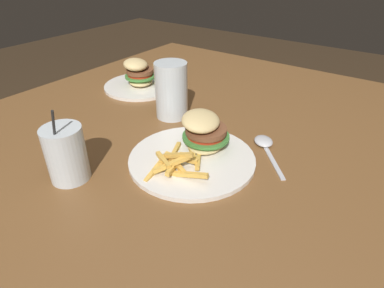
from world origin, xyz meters
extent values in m
cube|color=brown|center=(0.00, 0.00, 0.71)|extent=(1.43, 1.11, 0.03)
cylinder|color=brown|center=(0.64, -0.49, 0.35)|extent=(0.07, 0.07, 0.69)
cylinder|color=brown|center=(0.64, 0.49, 0.35)|extent=(0.07, 0.07, 0.69)
cylinder|color=white|center=(-0.06, -0.13, 0.73)|extent=(0.28, 0.28, 0.01)
ellipsoid|color=#E0C17F|center=(-0.01, -0.13, 0.75)|extent=(0.12, 0.11, 0.02)
cylinder|color=#428438|center=(-0.01, -0.13, 0.76)|extent=(0.13, 0.13, 0.01)
cylinder|color=red|center=(-0.01, -0.13, 0.77)|extent=(0.11, 0.11, 0.01)
cylinder|color=brown|center=(-0.01, -0.13, 0.78)|extent=(0.12, 0.12, 0.01)
ellipsoid|color=#E0C17F|center=(-0.01, -0.12, 0.80)|extent=(0.12, 0.11, 0.04)
cube|color=gold|center=(-0.12, -0.13, 0.75)|extent=(0.03, 0.06, 0.02)
cube|color=gold|center=(-0.14, -0.13, 0.76)|extent=(0.06, 0.06, 0.03)
cube|color=gold|center=(-0.10, -0.13, 0.75)|extent=(0.03, 0.06, 0.02)
cube|color=gold|center=(-0.07, -0.14, 0.74)|extent=(0.05, 0.06, 0.02)
cube|color=gold|center=(-0.13, -0.17, 0.74)|extent=(0.03, 0.08, 0.02)
cube|color=gold|center=(-0.14, -0.10, 0.74)|extent=(0.09, 0.02, 0.03)
cube|color=gold|center=(-0.07, -0.15, 0.74)|extent=(0.07, 0.05, 0.02)
cube|color=gold|center=(-0.13, -0.11, 0.76)|extent=(0.03, 0.06, 0.01)
cube|color=gold|center=(-0.12, -0.13, 0.75)|extent=(0.08, 0.03, 0.01)
cube|color=gold|center=(-0.12, -0.13, 0.77)|extent=(0.02, 0.07, 0.03)
cube|color=gold|center=(-0.12, -0.09, 0.74)|extent=(0.06, 0.03, 0.02)
cube|color=gold|center=(-0.08, -0.09, 0.74)|extent=(0.08, 0.04, 0.01)
cylinder|color=silver|center=(0.09, 0.05, 0.80)|extent=(0.09, 0.09, 0.15)
cylinder|color=gold|center=(0.09, 0.05, 0.79)|extent=(0.08, 0.08, 0.14)
cylinder|color=silver|center=(-0.26, 0.04, 0.78)|extent=(0.08, 0.08, 0.12)
cylinder|color=orange|center=(-0.26, 0.04, 0.76)|extent=(0.07, 0.07, 0.08)
cylinder|color=black|center=(-0.28, 0.03, 0.81)|extent=(0.01, 0.03, 0.16)
ellipsoid|color=silver|center=(0.10, -0.23, 0.73)|extent=(0.07, 0.07, 0.02)
cube|color=silver|center=(0.03, -0.28, 0.72)|extent=(0.10, 0.09, 0.00)
cylinder|color=white|center=(0.19, 0.27, 0.73)|extent=(0.25, 0.25, 0.01)
ellipsoid|color=#E0C17F|center=(0.19, 0.27, 0.75)|extent=(0.12, 0.12, 0.03)
cylinder|color=#428438|center=(0.19, 0.27, 0.76)|extent=(0.14, 0.14, 0.01)
cylinder|color=red|center=(0.19, 0.27, 0.77)|extent=(0.12, 0.12, 0.01)
cylinder|color=brown|center=(0.19, 0.27, 0.78)|extent=(0.13, 0.13, 0.01)
ellipsoid|color=#E0C17F|center=(0.18, 0.28, 0.80)|extent=(0.13, 0.12, 0.04)
camera|label=1|loc=(-0.54, -0.47, 1.13)|focal=30.00mm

